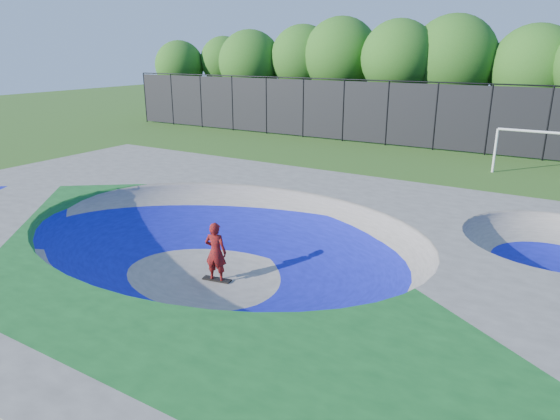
{
  "coord_description": "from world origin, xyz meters",
  "views": [
    {
      "loc": [
        7.53,
        -9.55,
        5.81
      ],
      "look_at": [
        -0.02,
        3.0,
        1.1
      ],
      "focal_mm": 32.0,
      "sensor_mm": 36.0,
      "label": 1
    }
  ],
  "objects": [
    {
      "name": "ground",
      "position": [
        0.0,
        0.0,
        0.0
      ],
      "size": [
        120.0,
        120.0,
        0.0
      ],
      "primitive_type": "plane",
      "color": "#2B5317",
      "rests_on": "ground"
    },
    {
      "name": "skater",
      "position": [
        -0.07,
        -0.15,
        0.81
      ],
      "size": [
        0.66,
        0.51,
        1.62
      ],
      "primitive_type": "imported",
      "rotation": [
        0.0,
        0.0,
        3.36
      ],
      "color": "red",
      "rests_on": "ground"
    },
    {
      "name": "skate_deck",
      "position": [
        0.0,
        0.0,
        0.75
      ],
      "size": [
        22.0,
        14.0,
        1.5
      ],
      "primitive_type": "cube",
      "color": "gray",
      "rests_on": "ground"
    },
    {
      "name": "treeline",
      "position": [
        1.47,
        25.94,
        5.04
      ],
      "size": [
        52.0,
        7.34,
        8.25
      ],
      "color": "#4D3026",
      "rests_on": "ground"
    },
    {
      "name": "skateboard",
      "position": [
        -0.07,
        -0.15,
        0.03
      ],
      "size": [
        0.81,
        0.36,
        0.05
      ],
      "primitive_type": "cube",
      "rotation": [
        0.0,
        0.0,
        0.18
      ],
      "color": "black",
      "rests_on": "ground"
    },
    {
      "name": "fence",
      "position": [
        0.0,
        21.0,
        2.1
      ],
      "size": [
        48.09,
        0.09,
        4.04
      ],
      "color": "black",
      "rests_on": "ground"
    },
    {
      "name": "soccer_goal",
      "position": [
        5.72,
        16.7,
        1.54
      ],
      "size": [
        3.35,
        0.12,
        2.22
      ],
      "color": "silver",
      "rests_on": "ground"
    }
  ]
}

